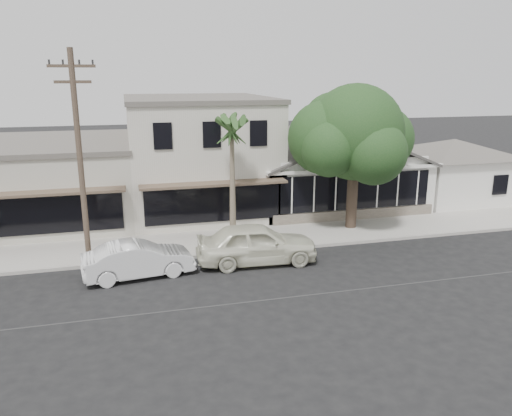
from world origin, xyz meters
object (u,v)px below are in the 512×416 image
object	(u,v)px
utility_pole	(80,156)
car_0	(257,243)
shade_tree	(352,135)
car_1	(138,259)

from	to	relation	value
utility_pole	car_0	world-z (taller)	utility_pole
utility_pole	shade_tree	distance (m)	13.26
car_0	shade_tree	size ratio (longest dim) A/B	0.69
utility_pole	car_1	distance (m)	4.86
utility_pole	car_1	xyz separation A→B (m)	(2.04, -1.74, -4.06)
car_0	shade_tree	distance (m)	8.14
car_0	car_1	distance (m)	5.04
car_1	shade_tree	xyz separation A→B (m)	(11.04, 3.93, 4.27)
utility_pole	shade_tree	size ratio (longest dim) A/B	1.19
car_0	car_1	xyz separation A→B (m)	(-5.03, -0.28, -0.16)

